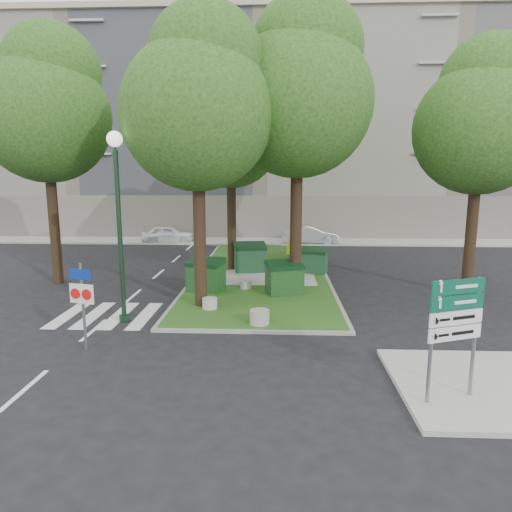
# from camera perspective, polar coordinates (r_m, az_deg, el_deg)

# --- Properties ---
(ground) EXTENTS (120.00, 120.00, 0.00)m
(ground) POSITION_cam_1_polar(r_m,az_deg,el_deg) (14.35, -2.48, -9.50)
(ground) COLOR black
(ground) RESTS_ON ground
(median_island) EXTENTS (6.00, 16.00, 0.12)m
(median_island) POSITION_cam_1_polar(r_m,az_deg,el_deg) (21.98, 0.64, -2.25)
(median_island) COLOR #244C15
(median_island) RESTS_ON ground
(median_kerb) EXTENTS (6.30, 16.30, 0.10)m
(median_kerb) POSITION_cam_1_polar(r_m,az_deg,el_deg) (21.99, 0.64, -2.28)
(median_kerb) COLOR gray
(median_kerb) RESTS_ON ground
(sidewalk_corner) EXTENTS (5.00, 4.00, 0.12)m
(sidewalk_corner) POSITION_cam_1_polar(r_m,az_deg,el_deg) (12.25, 28.82, -14.16)
(sidewalk_corner) COLOR #999993
(sidewalk_corner) RESTS_ON ground
(building_sidewalk) EXTENTS (42.00, 3.00, 0.12)m
(building_sidewalk) POSITION_cam_1_polar(r_m,az_deg,el_deg) (32.32, 0.38, 1.85)
(building_sidewalk) COLOR #999993
(building_sidewalk) RESTS_ON ground
(zebra_crossing) EXTENTS (5.00, 3.00, 0.01)m
(zebra_crossing) POSITION_cam_1_polar(r_m,az_deg,el_deg) (16.48, -15.21, -7.18)
(zebra_crossing) COLOR silver
(zebra_crossing) RESTS_ON ground
(apartment_building) EXTENTS (41.00, 12.00, 16.00)m
(apartment_building) POSITION_cam_1_polar(r_m,az_deg,el_deg) (39.57, 0.83, 14.96)
(apartment_building) COLOR tan
(apartment_building) RESTS_ON ground
(tree_median_near_left) EXTENTS (5.20, 5.20, 10.53)m
(tree_median_near_left) POSITION_cam_1_polar(r_m,az_deg,el_deg) (16.39, -7.07, 18.88)
(tree_median_near_left) COLOR black
(tree_median_near_left) RESTS_ON ground
(tree_median_near_right) EXTENTS (5.60, 5.60, 11.46)m
(tree_median_near_right) POSITION_cam_1_polar(r_m,az_deg,el_deg) (18.28, 5.61, 20.14)
(tree_median_near_right) COLOR black
(tree_median_near_right) RESTS_ON ground
(tree_median_mid) EXTENTS (4.80, 4.80, 9.99)m
(tree_median_mid) POSITION_cam_1_polar(r_m,az_deg,el_deg) (22.69, -2.93, 15.71)
(tree_median_mid) COLOR black
(tree_median_mid) RESTS_ON ground
(tree_median_far) EXTENTS (5.80, 5.80, 11.93)m
(tree_median_far) POSITION_cam_1_polar(r_m,az_deg,el_deg) (25.74, 5.19, 18.06)
(tree_median_far) COLOR black
(tree_median_far) RESTS_ON ground
(tree_street_left) EXTENTS (5.40, 5.40, 11.00)m
(tree_street_left) POSITION_cam_1_polar(r_m,az_deg,el_deg) (21.91, -24.63, 16.77)
(tree_street_left) COLOR black
(tree_street_left) RESTS_ON ground
(tree_street_right) EXTENTS (5.00, 5.00, 10.06)m
(tree_street_right) POSITION_cam_1_polar(r_m,az_deg,el_deg) (20.21, 26.49, 15.33)
(tree_street_right) COLOR black
(tree_street_right) RESTS_ON ground
(dumpster_a) EXTENTS (1.68, 1.40, 1.34)m
(dumpster_a) POSITION_cam_1_polar(r_m,az_deg,el_deg) (18.69, -6.30, -2.39)
(dumpster_a) COLOR #0F3710
(dumpster_a) RESTS_ON median_island
(dumpster_b) EXTENTS (1.69, 1.32, 1.42)m
(dumpster_b) POSITION_cam_1_polar(r_m,az_deg,el_deg) (22.15, -0.74, -0.19)
(dumpster_b) COLOR #10371C
(dumpster_b) RESTS_ON median_island
(dumpster_c) EXTENTS (1.64, 1.35, 1.31)m
(dumpster_c) POSITION_cam_1_polar(r_m,az_deg,el_deg) (18.18, 3.58, -2.75)
(dumpster_c) COLOR #10340F
(dumpster_c) RESTS_ON median_island
(dumpster_d) EXTENTS (1.52, 1.26, 1.22)m
(dumpster_d) POSITION_cam_1_polar(r_m,az_deg,el_deg) (22.07, 7.16, -0.57)
(dumpster_d) COLOR #113A1D
(dumpster_d) RESTS_ON median_island
(bollard_left) EXTENTS (0.53, 0.53, 0.38)m
(bollard_left) POSITION_cam_1_polar(r_m,az_deg,el_deg) (16.34, -5.80, -5.90)
(bollard_left) COLOR #A5A59F
(bollard_left) RESTS_ON median_island
(bollard_right) EXTENTS (0.63, 0.63, 0.45)m
(bollard_right) POSITION_cam_1_polar(r_m,az_deg,el_deg) (14.67, 0.45, -7.62)
(bollard_right) COLOR gray
(bollard_right) RESTS_ON median_island
(bollard_mid) EXTENTS (0.49, 0.49, 0.35)m
(bollard_mid) POSITION_cam_1_polar(r_m,az_deg,el_deg) (19.04, -1.29, -3.52)
(bollard_mid) COLOR #9B9C97
(bollard_mid) RESTS_ON median_island
(litter_bin) EXTENTS (0.39, 0.39, 0.68)m
(litter_bin) POSITION_cam_1_polar(r_m,az_deg,el_deg) (26.87, 4.28, 0.93)
(litter_bin) COLOR yellow
(litter_bin) RESTS_ON median_island
(street_lamp) EXTENTS (0.49, 0.49, 6.15)m
(street_lamp) POSITION_cam_1_polar(r_m,az_deg,el_deg) (15.19, -16.85, 6.12)
(street_lamp) COLOR black
(street_lamp) RESTS_ON ground
(traffic_sign_pole) EXTENTS (0.73, 0.22, 2.47)m
(traffic_sign_pole) POSITION_cam_1_polar(r_m,az_deg,el_deg) (13.36, -20.87, -4.59)
(traffic_sign_pole) COLOR slate
(traffic_sign_pole) RESTS_ON ground
(directional_sign) EXTENTS (1.24, 0.50, 2.62)m
(directional_sign) POSITION_cam_1_polar(r_m,az_deg,el_deg) (10.41, 23.60, -7.39)
(directional_sign) COLOR slate
(directional_sign) RESTS_ON sidewalk_corner
(car_white) EXTENTS (3.74, 1.88, 1.22)m
(car_white) POSITION_cam_1_polar(r_m,az_deg,el_deg) (32.50, -10.95, 2.69)
(car_white) COLOR white
(car_white) RESTS_ON ground
(car_silver) EXTENTS (3.85, 1.41, 1.26)m
(car_silver) POSITION_cam_1_polar(r_m,az_deg,el_deg) (31.54, 6.80, 2.61)
(car_silver) COLOR #AAAEB2
(car_silver) RESTS_ON ground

